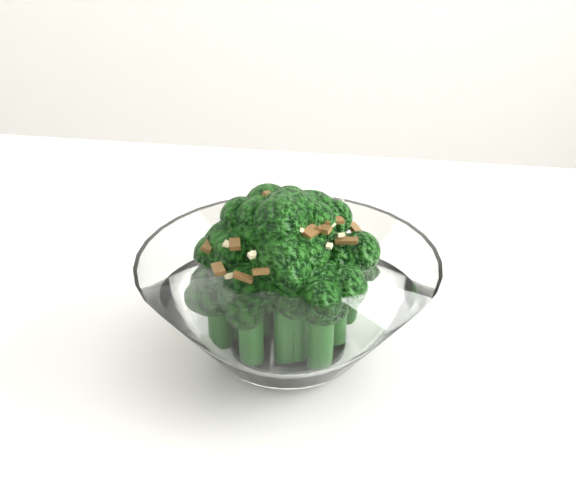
{
  "coord_description": "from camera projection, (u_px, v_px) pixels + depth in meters",
  "views": [
    {
      "loc": [
        0.22,
        -0.51,
        1.08
      ],
      "look_at": [
        0.2,
        -0.06,
        0.83
      ],
      "focal_mm": 50.0,
      "sensor_mm": 36.0,
      "label": 1
    }
  ],
  "objects": [
    {
      "name": "broccoli_dish",
      "position": [
        286.0,
        292.0,
        0.53
      ],
      "size": [
        0.2,
        0.2,
        0.12
      ],
      "color": "white",
      "rests_on": "table"
    },
    {
      "name": "table",
      "position": [
        19.0,
        434.0,
        0.58
      ],
      "size": [
        1.28,
        0.93,
        0.75
      ],
      "color": "white",
      "rests_on": "ground"
    }
  ]
}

